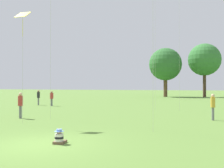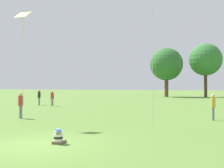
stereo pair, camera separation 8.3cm
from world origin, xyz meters
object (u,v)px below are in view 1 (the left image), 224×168
Objects in this scene: seated_toddler at (59,138)px; person_standing_2 at (20,103)px; person_standing_0 at (38,96)px; distant_tree_1 at (204,60)px; person_standing_1 at (52,97)px; person_standing_3 at (213,104)px; distant_tree_0 at (165,64)px; kite_1 at (23,18)px.

seated_toddler is 9.10m from person_standing_2.
distant_tree_1 reaches higher than person_standing_0.
distant_tree_1 is at bearing -34.79° from person_standing_1.
person_standing_3 is 40.20m from distant_tree_1.
person_standing_1 is at bearing -104.75° from person_standing_0.
person_standing_1 is 36.80m from distant_tree_1.
person_standing_0 reaches higher than person_standing_2.
person_standing_2 is 0.16× the size of distant_tree_1.
person_standing_0 is at bearing -107.72° from distant_tree_0.
distant_tree_0 is at bearing 128.22° from kite_1.
kite_1 is at bearing -79.07° from person_standing_3.
seated_toddler is at bearing -85.32° from distant_tree_0.
kite_1 is (8.75, -13.19, 5.12)m from person_standing_0.
kite_1 reaches higher than person_standing_0.
person_standing_1 reaches higher than seated_toddler.
person_standing_1 is at bearing -115.21° from distant_tree_1.
person_standing_0 reaches higher than person_standing_1.
seated_toddler is 0.06× the size of distant_tree_0.
seated_toddler is 0.05× the size of distant_tree_1.
person_standing_2 is (6.73, -11.00, -0.00)m from person_standing_0.
person_standing_2 is at bearing -151.50° from person_standing_0.
kite_1 is 0.59× the size of distant_tree_1.
person_standing_1 is 15.28m from kite_1.
person_standing_0 is 37.34m from distant_tree_1.
person_standing_2 is at bearing 172.07° from kite_1.
person_standing_2 is at bearing -94.14° from distant_tree_0.
person_standing_0 is 32.53m from distant_tree_0.
person_standing_2 is (-6.88, 5.90, 0.83)m from seated_toddler.
person_standing_0 is at bearing 120.67° from person_standing_2.
distant_tree_0 is at bearing 85.06° from person_standing_2.
distant_tree_0 reaches higher than person_standing_1.
kite_1 is at bearing -162.16° from person_standing_1.
person_standing_2 is at bearing 128.24° from seated_toddler.
distant_tree_0 reaches higher than kite_1.
kite_1 reaches higher than person_standing_2.
person_standing_2 is at bearing -166.02° from person_standing_1.
distant_tree_0 is 0.93× the size of distant_tree_1.
person_standing_3 is 0.17× the size of distant_tree_0.
person_standing_0 is 20.49m from person_standing_3.
seated_toddler is at bearing -41.43° from person_standing_2.
seated_toddler is 0.33× the size of person_standing_2.
distant_tree_1 is at bearing 74.32° from seated_toddler.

